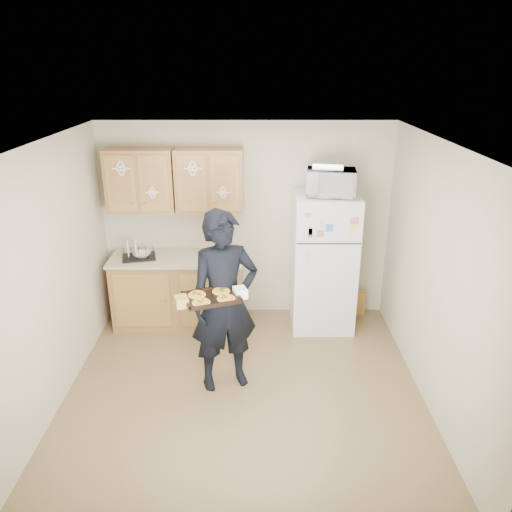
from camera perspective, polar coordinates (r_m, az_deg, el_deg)
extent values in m
plane|color=brown|center=(5.28, -1.39, -15.25)|extent=(3.60, 3.60, 0.00)
plane|color=silver|center=(4.28, -1.69, 12.65)|extent=(3.60, 3.60, 0.00)
cube|color=beige|center=(6.33, -1.12, 3.93)|extent=(3.60, 0.04, 2.50)
cube|color=beige|center=(3.09, -2.39, -16.63)|extent=(3.60, 0.04, 2.50)
cube|color=beige|center=(5.02, -22.54, -2.57)|extent=(0.04, 3.60, 2.50)
cube|color=beige|center=(4.93, 19.89, -2.62)|extent=(0.04, 3.60, 2.50)
cube|color=white|center=(6.17, 7.70, -0.69)|extent=(0.75, 0.70, 1.70)
cube|color=brown|center=(6.40, -8.77, -4.00)|extent=(1.60, 0.60, 0.86)
cube|color=#B9AB8E|center=(6.22, -9.00, -0.25)|extent=(1.64, 0.64, 0.04)
cube|color=brown|center=(6.15, -13.05, 8.43)|extent=(0.80, 0.33, 0.75)
cube|color=brown|center=(6.02, -5.33, 8.61)|extent=(0.80, 0.33, 0.75)
cube|color=gold|center=(6.75, 11.51, -5.34)|extent=(0.20, 0.07, 0.32)
imported|color=black|center=(4.94, -3.61, -5.30)|extent=(0.79, 0.65, 1.87)
cube|color=black|center=(4.61, -5.12, -4.79)|extent=(0.59, 0.51, 0.04)
cylinder|color=orange|center=(4.50, -6.29, -5.24)|extent=(0.17, 0.17, 0.02)
cylinder|color=orange|center=(4.55, -3.45, -4.82)|extent=(0.17, 0.17, 0.02)
cylinder|color=orange|center=(4.65, -6.78, -4.37)|extent=(0.17, 0.17, 0.02)
cylinder|color=orange|center=(4.70, -4.02, -3.97)|extent=(0.17, 0.17, 0.02)
imported|color=white|center=(5.82, 8.55, 8.31)|extent=(0.59, 0.44, 0.31)
cube|color=#AFAFB6|center=(5.81, 8.30, 10.20)|extent=(0.38, 0.30, 0.07)
cube|color=black|center=(6.24, -13.27, 0.47)|extent=(0.45, 0.38, 0.16)
imported|color=white|center=(6.25, -12.91, 0.19)|extent=(0.23, 0.23, 0.05)
imported|color=white|center=(6.02, -5.00, 0.33)|extent=(0.09, 0.09, 0.18)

